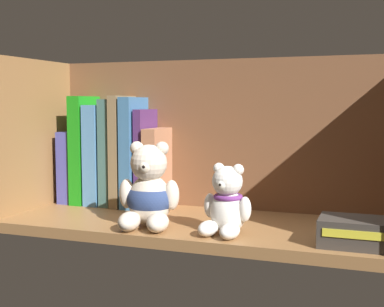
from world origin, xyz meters
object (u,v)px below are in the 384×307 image
object	(u,v)px
book_5	(138,152)
teddy_bear_smaller	(227,204)
book_1	(88,149)
book_4	(126,151)
book_7	(161,168)
small_product_box	(358,232)
book_2	(102,154)
teddy_bear_larger	(149,193)
book_3	(115,152)
book_6	(149,158)
book_0	(76,166)

from	to	relation	value
book_5	teddy_bear_smaller	xyz separation A→B (cm)	(25.46, -18.14, -6.61)
book_1	teddy_bear_smaller	world-z (taller)	book_1
book_4	book_7	bearing A→B (deg)	0.00
book_7	small_product_box	distance (cm)	45.73
book_4	book_5	distance (cm)	2.79
book_4	book_7	xyz separation A→B (cm)	(8.22, 0.00, -3.41)
book_2	book_4	size ratio (longest dim) A/B	0.92
teddy_bear_larger	small_product_box	size ratio (longest dim) A/B	1.31
book_1	book_7	size ratio (longest dim) A/B	1.40
book_3	teddy_bear_larger	size ratio (longest dim) A/B	1.50
book_1	teddy_bear_larger	bearing A→B (deg)	-37.27
book_6	book_0	bearing A→B (deg)	180.00
book_0	book_6	bearing A→B (deg)	0.00
book_1	book_4	distance (cm)	9.51
book_6	teddy_bear_larger	world-z (taller)	book_6
book_1	teddy_bear_smaller	xyz separation A→B (cm)	(37.76, -18.14, -6.74)
book_0	book_2	distance (cm)	7.60
book_6	small_product_box	size ratio (longest dim) A/B	1.78
book_1	book_2	size ratio (longest dim) A/B	1.09
book_2	book_1	bearing A→B (deg)	180.00
book_7	book_3	bearing A→B (deg)	180.00
small_product_box	book_5	bearing A→B (deg)	158.41
book_0	book_4	size ratio (longest dim) A/B	0.67
book_7	book_1	bearing A→B (deg)	180.00
book_3	book_4	distance (cm)	2.69
book_6	teddy_bear_larger	bearing A→B (deg)	-65.13
book_4	teddy_bear_smaller	bearing A→B (deg)	-32.70
book_6	book_7	bearing A→B (deg)	0.00
book_5	book_0	bearing A→B (deg)	180.00
teddy_bear_larger	teddy_bear_smaller	size ratio (longest dim) A/B	1.28
book_0	book_4	bearing A→B (deg)	0.00
book_1	book_0	bearing A→B (deg)	180.00
book_2	book_3	size ratio (longest dim) A/B	0.95
book_1	small_product_box	distance (cm)	62.65
book_3	teddy_bear_larger	distance (cm)	24.48
book_3	book_5	xyz separation A→B (cm)	(5.45, 0.00, 0.21)
book_5	teddy_bear_larger	size ratio (longest dim) A/B	1.53
book_0	book_7	size ratio (longest dim) A/B	0.94
book_0	book_4	world-z (taller)	book_4
book_1	book_6	xyz separation A→B (cm)	(14.90, 0.00, -1.41)
teddy_bear_larger	teddy_bear_smaller	xyz separation A→B (cm)	(14.73, -0.61, -0.90)
book_6	book_5	bearing A→B (deg)	180.00
book_2	book_5	xyz separation A→B (cm)	(8.72, 0.00, 0.83)
book_4	book_2	bearing A→B (deg)	180.00
book_2	book_4	distance (cm)	6.01
book_2	book_7	bearing A→B (deg)	0.00
book_4	teddy_bear_larger	bearing A→B (deg)	-52.35
book_4	teddy_bear_larger	world-z (taller)	book_4
book_5	small_product_box	size ratio (longest dim) A/B	2.00
book_1	book_4	world-z (taller)	same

